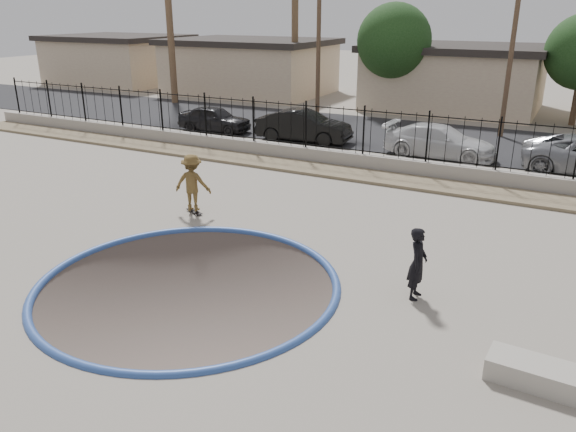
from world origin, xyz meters
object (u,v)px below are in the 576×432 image
(skater, at_px, (193,186))
(car_c, at_px, (440,141))
(skateboard, at_px, (194,211))
(car_a, at_px, (214,119))
(concrete_ledge, at_px, (536,374))
(videographer, at_px, (418,263))
(car_b, at_px, (304,126))

(skater, height_order, car_c, skater)
(skateboard, bearing_deg, car_a, 145.40)
(skateboard, xyz_separation_m, concrete_ledge, (10.24, -4.20, 0.15))
(skateboard, relative_size, concrete_ledge, 0.47)
(skateboard, xyz_separation_m, videographer, (7.59, -2.14, 0.76))
(skateboard, bearing_deg, concrete_ledge, 1.51)
(skateboard, distance_m, concrete_ledge, 11.07)
(car_a, bearing_deg, skateboard, -151.30)
(concrete_ledge, distance_m, car_c, 15.49)
(skater, distance_m, car_c, 11.58)
(car_a, relative_size, car_c, 0.81)
(car_a, xyz_separation_m, car_b, (5.09, 0.00, 0.09))
(videographer, height_order, concrete_ledge, videographer)
(concrete_ledge, distance_m, car_b, 18.63)
(skater, xyz_separation_m, car_b, (-1.32, 10.40, -0.11))
(videographer, xyz_separation_m, car_b, (-8.90, 12.54, -0.04))
(skater, height_order, videographer, skater)
(concrete_ledge, height_order, car_a, car_a)
(videographer, height_order, car_b, videographer)
(car_b, bearing_deg, car_c, -94.73)
(car_b, distance_m, car_c, 6.41)
(car_a, bearing_deg, videographer, -134.79)
(concrete_ledge, xyz_separation_m, car_b, (-11.56, 14.60, 0.57))
(car_c, bearing_deg, skater, 156.58)
(car_b, relative_size, car_c, 0.96)
(skater, bearing_deg, videographer, 149.78)
(concrete_ledge, bearing_deg, videographer, 142.26)
(videographer, relative_size, car_c, 0.35)
(videographer, bearing_deg, skateboard, 71.57)
(skater, bearing_deg, car_a, -72.84)
(skater, bearing_deg, concrete_ledge, 143.27)
(car_b, height_order, car_c, car_b)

